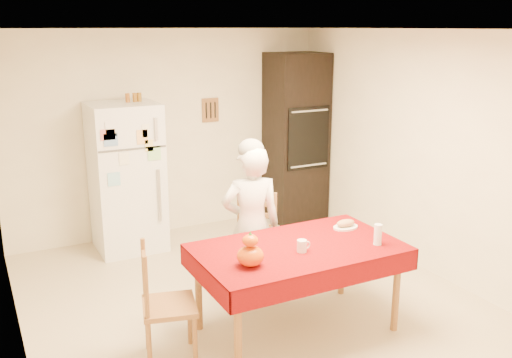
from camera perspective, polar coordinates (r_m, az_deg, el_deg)
floor at (r=5.53m, az=-0.50°, el=-12.13°), size 4.50×4.50×0.00m
room_shell at (r=5.00m, az=-0.54°, el=4.65°), size 4.02×4.52×2.51m
refrigerator at (r=6.68m, az=-12.82°, el=0.15°), size 0.75×0.74×1.70m
oven_cabinet at (r=7.53m, az=4.01°, el=4.12°), size 0.70×0.62×2.20m
dining_table at (r=4.78m, az=4.22°, el=-7.51°), size 1.70×1.00×0.76m
chair_far at (r=5.58m, az=0.31°, el=-6.16°), size 0.52×0.51×0.95m
chair_left at (r=4.49m, az=-9.53°, el=-11.86°), size 0.49×0.50×0.95m
seated_woman at (r=5.23m, az=-0.47°, el=-4.71°), size 0.62×0.48×1.51m
coffee_mug at (r=4.63m, az=4.61°, el=-6.70°), size 0.08×0.08×0.10m
pumpkin_lower at (r=4.36m, az=-0.57°, el=-7.70°), size 0.21×0.21×0.16m
pumpkin_upper at (r=4.31m, az=-0.57°, el=-6.17°), size 0.12×0.12×0.09m
wine_glass at (r=4.86m, az=12.09°, el=-5.45°), size 0.07×0.07×0.18m
bread_plate at (r=5.22m, az=8.94°, el=-4.78°), size 0.24×0.24×0.02m
bread_loaf at (r=5.20m, az=8.96°, el=-4.37°), size 0.18×0.10×0.06m
spice_jar_left at (r=6.58m, az=-12.72°, el=7.93°), size 0.05×0.05×0.10m
spice_jar_mid at (r=6.60m, az=-12.03°, el=7.99°), size 0.05×0.05×0.10m
spice_jar_right at (r=6.61m, az=-11.59°, el=8.03°), size 0.05×0.05×0.10m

